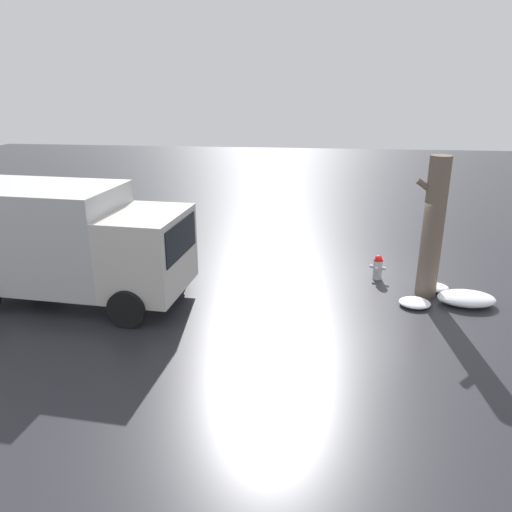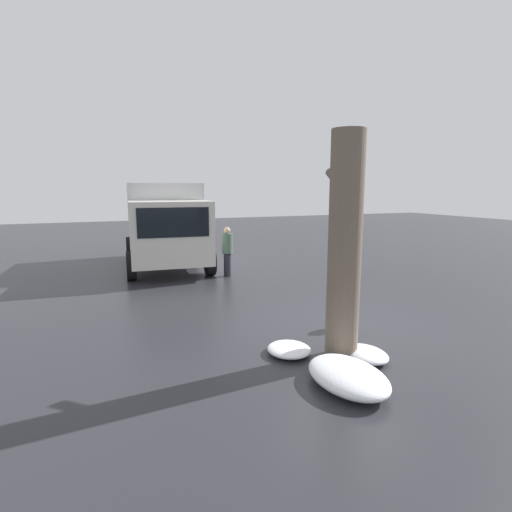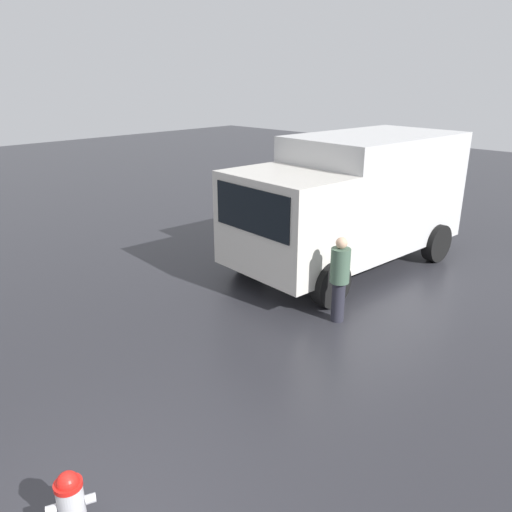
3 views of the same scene
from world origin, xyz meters
name	(u,v)px [view 1 (image 1 of 3)]	position (x,y,z in m)	size (l,w,h in m)	color
ground_plane	(377,279)	(0.00, 0.00, 0.00)	(60.00, 60.00, 0.00)	#28282D
fire_hydrant	(378,267)	(0.00, 0.00, 0.37)	(0.45, 0.36, 0.71)	#B7B7BC
tree_trunk	(433,228)	(-1.14, 1.01, 1.85)	(0.82, 0.54, 3.68)	#6B5B4C
delivery_truck	(68,240)	(8.03, 2.33, 1.60)	(5.94, 3.08, 2.95)	beige
pedestrian	(184,252)	(5.46, 0.81, 0.86)	(0.34, 0.34, 1.58)	#23232D
snow_pile_by_hydrant	(415,303)	(-0.74, 1.78, 0.08)	(0.78, 0.73, 0.17)	white
snow_pile_curbside	(433,287)	(-1.41, 0.70, 0.09)	(0.82, 0.64, 0.18)	white
snow_pile_by_tree	(466,298)	(-2.06, 1.52, 0.16)	(1.43, 0.97, 0.31)	white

